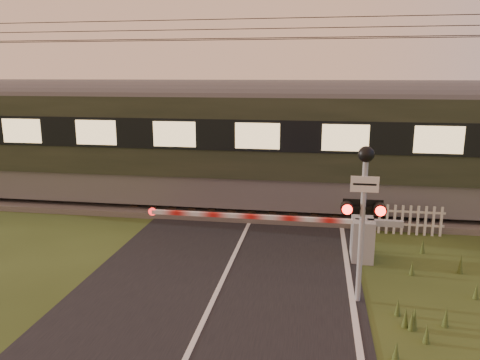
# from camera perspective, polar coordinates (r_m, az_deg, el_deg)

# --- Properties ---
(ground) EXTENTS (160.00, 160.00, 0.00)m
(ground) POSITION_cam_1_polar(r_m,az_deg,el_deg) (9.82, -3.08, -14.07)
(ground) COLOR #2E3C17
(ground) RESTS_ON ground
(road) EXTENTS (6.00, 140.00, 0.03)m
(road) POSITION_cam_1_polar(r_m,az_deg,el_deg) (9.61, -3.28, -14.64)
(road) COLOR black
(road) RESTS_ON ground
(track_bed) EXTENTS (140.00, 3.40, 0.39)m
(track_bed) POSITION_cam_1_polar(r_m,az_deg,el_deg) (15.79, 2.00, -3.26)
(track_bed) COLOR #47423D
(track_bed) RESTS_ON ground
(overhead_wires) EXTENTS (120.00, 0.62, 0.62)m
(overhead_wires) POSITION_cam_1_polar(r_m,az_deg,el_deg) (15.22, 2.18, 17.67)
(overhead_wires) COLOR black
(overhead_wires) RESTS_ON ground
(boom_gate) EXTENTS (6.36, 0.79, 1.05)m
(boom_gate) POSITION_cam_1_polar(r_m,az_deg,el_deg) (11.79, 13.23, -6.65)
(boom_gate) COLOR gray
(boom_gate) RESTS_ON ground
(crossing_signal) EXTENTS (0.80, 0.34, 3.13)m
(crossing_signal) POSITION_cam_1_polar(r_m,az_deg,el_deg) (9.18, 14.84, -2.04)
(crossing_signal) COLOR gray
(crossing_signal) RESTS_ON ground
(picket_fence) EXTENTS (2.49, 0.07, 0.85)m
(picket_fence) POSITION_cam_1_polar(r_m,az_deg,el_deg) (13.94, 18.74, -4.58)
(picket_fence) COLOR silver
(picket_fence) RESTS_ON ground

